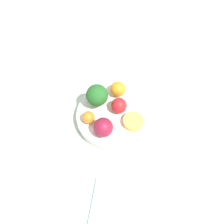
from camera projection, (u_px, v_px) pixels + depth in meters
The scene contains 10 objects.
ground_plane at pixel (112, 122), 0.66m from camera, with size 6.00×6.00×0.00m, color gray.
table_surface at pixel (112, 120), 0.65m from camera, with size 1.20×1.20×0.02m.
bowl at pixel (112, 116), 0.63m from camera, with size 0.20×0.20×0.03m.
broccoli at pixel (97, 96), 0.60m from camera, with size 0.06×0.06×0.07m.
apple_red at pixel (103, 127), 0.57m from camera, with size 0.05×0.05×0.05m.
apple_green at pixel (119, 106), 0.60m from camera, with size 0.04×0.04×0.04m.
orange_front at pixel (118, 89), 0.63m from camera, with size 0.04×0.04×0.04m.
orange_back at pixel (88, 117), 0.59m from camera, with size 0.03×0.03×0.03m.
small_cup at pixel (133, 122), 0.59m from camera, with size 0.06×0.06×0.02m.
napkin at pixel (115, 207), 0.52m from camera, with size 0.14×0.14×0.01m.
Camera 1 is at (0.01, 0.30, 0.59)m, focal length 35.00 mm.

